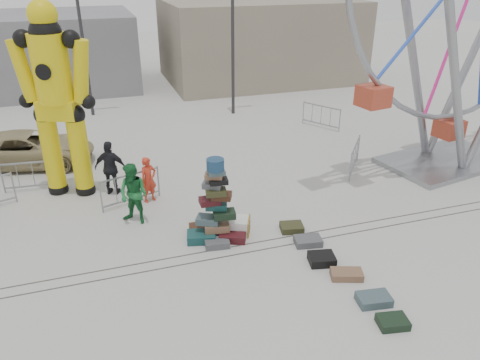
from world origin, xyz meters
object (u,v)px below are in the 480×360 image
object	(u,v)px
pedestrian_green	(134,194)
pedestrian_black	(111,168)
barricade_dummy_b	(33,176)
suitcase_tower	(216,216)
steamer_trunk	(232,226)
pedestrian_red	(149,180)
lamp_post_left	(83,25)
parked_suv	(29,149)
lamp_post_right	(235,24)
barricade_dummy_c	(131,189)
barricade_wheel_back	(321,116)
barricade_wheel_front	(355,157)
crash_test_dummy	(56,96)

from	to	relation	value
pedestrian_green	pedestrian_black	bearing A→B (deg)	143.46
barricade_dummy_b	suitcase_tower	bearing A→B (deg)	-38.46
steamer_trunk	pedestrian_red	distance (m)	3.47
lamp_post_left	pedestrian_black	world-z (taller)	lamp_post_left
pedestrian_black	parked_suv	world-z (taller)	pedestrian_black
steamer_trunk	parked_suv	bearing A→B (deg)	152.98
pedestrian_red	pedestrian_black	bearing A→B (deg)	115.41
lamp_post_right	barricade_dummy_c	xyz separation A→B (m)	(-6.26, -8.53, -3.93)
suitcase_tower	barricade_wheel_back	size ratio (longest dim) A/B	1.23
barricade_wheel_front	parked_suv	size ratio (longest dim) A/B	0.42
crash_test_dummy	barricade_wheel_front	xyz separation A→B (m)	(10.20, -1.42, -2.87)
steamer_trunk	barricade_dummy_c	world-z (taller)	barricade_dummy_c
lamp_post_right	barricade_wheel_front	xyz separation A→B (m)	(2.07, -8.44, -3.93)
barricade_dummy_b	parked_suv	size ratio (longest dim) A/B	0.42
lamp_post_left	pedestrian_green	bearing A→B (deg)	-86.44
pedestrian_red	steamer_trunk	bearing A→B (deg)	-78.64
lamp_post_right	crash_test_dummy	xyz separation A→B (m)	(-8.13, -7.02, -1.06)
suitcase_tower	pedestrian_green	distance (m)	2.66
lamp_post_left	barricade_wheel_front	bearing A→B (deg)	-49.00
lamp_post_left	steamer_trunk	distance (m)	14.33
barricade_dummy_b	pedestrian_red	world-z (taller)	pedestrian_red
steamer_trunk	parked_suv	world-z (taller)	parked_suv
barricade_wheel_front	barricade_dummy_b	bearing A→B (deg)	119.14
lamp_post_left	pedestrian_red	bearing A→B (deg)	-82.69
barricade_wheel_front	pedestrian_black	distance (m)	8.90
crash_test_dummy	pedestrian_red	xyz separation A→B (m)	(2.48, -1.47, -2.64)
pedestrian_green	parked_suv	distance (m)	6.68
crash_test_dummy	pedestrian_red	size ratio (longest dim) A/B	4.18
barricade_dummy_b	barricade_dummy_c	distance (m)	3.71
suitcase_tower	parked_suv	size ratio (longest dim) A/B	0.52
suitcase_tower	pedestrian_black	distance (m)	4.62
barricade_dummy_c	parked_suv	world-z (taller)	parked_suv
pedestrian_black	lamp_post_right	bearing A→B (deg)	-108.22
suitcase_tower	parked_suv	xyz separation A→B (m)	(-5.48, 7.35, -0.03)
pedestrian_green	barricade_wheel_front	bearing A→B (deg)	49.62
crash_test_dummy	steamer_trunk	distance (m)	6.95
suitcase_tower	pedestrian_red	xyz separation A→B (m)	(-1.51, 2.85, 0.09)
steamer_trunk	parked_suv	distance (m)	9.43
lamp_post_left	parked_suv	world-z (taller)	lamp_post_left
crash_test_dummy	steamer_trunk	xyz separation A→B (m)	(4.49, -4.25, -3.18)
lamp_post_right	pedestrian_green	world-z (taller)	lamp_post_right
barricade_dummy_b	barricade_wheel_front	distance (m)	11.58
pedestrian_black	barricade_wheel_back	bearing A→B (deg)	-134.07
crash_test_dummy	parked_suv	world-z (taller)	crash_test_dummy
lamp_post_right	barricade_dummy_c	size ratio (longest dim) A/B	4.00
steamer_trunk	barricade_dummy_c	distance (m)	3.80
suitcase_tower	barricade_dummy_b	world-z (taller)	suitcase_tower
lamp_post_right	suitcase_tower	distance (m)	12.66
barricade_wheel_front	barricade_wheel_back	world-z (taller)	same
lamp_post_right	pedestrian_green	xyz separation A→B (m)	(-6.27, -9.76, -3.53)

